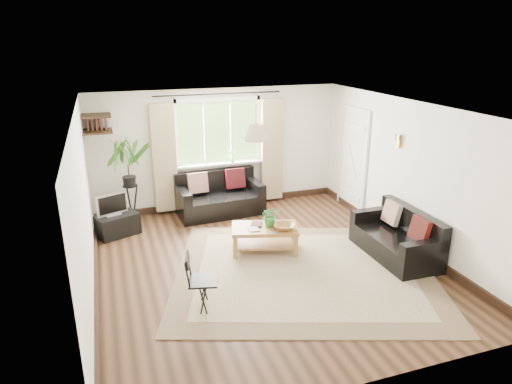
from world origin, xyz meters
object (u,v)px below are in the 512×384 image
object	(u,v)px
tv_stand	(118,225)
folding_chair	(203,282)
sofa_right	(396,236)
sofa_back	(220,195)
palm_stand	(130,182)
coffee_table	(265,239)

from	to	relation	value
tv_stand	folding_chair	size ratio (longest dim) A/B	0.92
sofa_right	tv_stand	distance (m)	4.73
sofa_back	palm_stand	world-z (taller)	palm_stand
sofa_back	sofa_right	distance (m)	3.46
palm_stand	coffee_table	bearing A→B (deg)	-45.28
sofa_back	coffee_table	world-z (taller)	sofa_back
tv_stand	folding_chair	bearing A→B (deg)	-93.80
sofa_right	folding_chair	xyz separation A→B (m)	(-3.21, -0.47, 0.02)
sofa_right	coffee_table	xyz separation A→B (m)	(-1.90, 0.83, -0.14)
sofa_right	folding_chair	size ratio (longest dim) A/B	1.99
tv_stand	folding_chair	distance (m)	2.90
folding_chair	tv_stand	bearing A→B (deg)	32.71
sofa_right	palm_stand	xyz separation A→B (m)	(-3.85, 2.80, 0.44)
sofa_right	palm_stand	bearing A→B (deg)	-125.95
sofa_right	coffee_table	world-z (taller)	sofa_right
sofa_back	coffee_table	xyz separation A→B (m)	(0.27, -1.86, -0.17)
tv_stand	folding_chair	xyz separation A→B (m)	(0.94, -2.74, 0.19)
sofa_back	tv_stand	bearing A→B (deg)	-171.68
sofa_right	folding_chair	bearing A→B (deg)	-81.68
sofa_right	palm_stand	distance (m)	4.78
sofa_back	folding_chair	distance (m)	3.33
palm_stand	folding_chair	distance (m)	3.35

